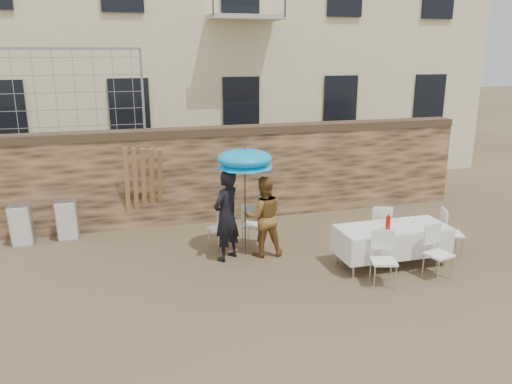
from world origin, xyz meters
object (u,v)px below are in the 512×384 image
object	(u,v)px
banquet_table	(393,229)
soda_bottle	(388,223)
couple_chair_left	(221,227)
umbrella	(245,162)
chair_stack_right	(68,218)
table_chair_side	(452,232)
table_chair_front_left	(384,260)
table_chair_front_right	(439,253)
man_suit	(226,216)
woman_dress	(264,216)
table_chair_back	(380,227)
couple_chair_right	(254,224)
chair_stack_left	(22,222)

from	to	relation	value
banquet_table	soda_bottle	world-z (taller)	soda_bottle
couple_chair_left	banquet_table	distance (m)	3.40
umbrella	chair_stack_right	xyz separation A→B (m)	(-3.46, 1.97, -1.45)
table_chair_side	chair_stack_right	xyz separation A→B (m)	(-7.40, 3.11, -0.02)
table_chair_front_left	table_chair_front_right	world-z (taller)	same
man_suit	chair_stack_right	xyz separation A→B (m)	(-3.06, 2.07, -0.43)
man_suit	banquet_table	distance (m)	3.16
woman_dress	table_chair_back	bearing A→B (deg)	176.85
man_suit	table_chair_front_left	bearing A→B (deg)	102.14
woman_dress	table_chair_back	size ratio (longest dim) A/B	1.69
couple_chair_right	table_chair_front_left	world-z (taller)	same
soda_bottle	chair_stack_left	xyz separation A→B (m)	(-6.70, 3.36, -0.45)
banquet_table	table_chair_front_left	world-z (taller)	table_chair_front_left
table_chair_back	chair_stack_right	size ratio (longest dim) A/B	1.04
man_suit	table_chair_side	distance (m)	4.48
woman_dress	table_chair_front_right	size ratio (longest dim) A/B	1.69
woman_dress	table_chair_side	xyz separation A→B (m)	(3.59, -1.04, -0.33)
table_chair_front_left	table_chair_front_right	distance (m)	1.10
man_suit	table_chair_back	distance (m)	3.18
table_chair_front_left	couple_chair_left	bearing A→B (deg)	150.54
umbrella	chair_stack_left	xyz separation A→B (m)	(-4.36, 1.97, -1.45)
umbrella	soda_bottle	bearing A→B (deg)	-30.77
umbrella	chair_stack_right	world-z (taller)	umbrella
couple_chair_right	soda_bottle	bearing A→B (deg)	172.33
woman_dress	soda_bottle	size ratio (longest dim) A/B	6.22
table_chair_front_left	table_chair_side	distance (m)	2.17
couple_chair_left	table_chair_front_right	world-z (taller)	same
chair_stack_left	woman_dress	bearing A→B (deg)	-23.66
couple_chair_left	soda_bottle	bearing A→B (deg)	121.62
woman_dress	chair_stack_left	size ratio (longest dim) A/B	1.76
table_chair_side	chair_stack_right	bearing A→B (deg)	86.56
chair_stack_left	banquet_table	bearing A→B (deg)	-24.92
umbrella	couple_chair_left	size ratio (longest dim) A/B	2.11
table_chair_front_right	woman_dress	bearing A→B (deg)	131.23
table_chair_front_left	chair_stack_right	distance (m)	6.70
man_suit	table_chair_front_right	bearing A→B (deg)	112.29
chair_stack_right	couple_chair_right	bearing A→B (deg)	-21.93
umbrella	table_chair_back	world-z (taller)	umbrella
umbrella	couple_chair_left	world-z (taller)	umbrella
couple_chair_left	umbrella	bearing A→B (deg)	107.19
woman_dress	chair_stack_right	distance (m)	4.35
man_suit	banquet_table	xyz separation A→B (m)	(2.94, -1.14, -0.16)
couple_chair_left	couple_chair_right	distance (m)	0.70
umbrella	chair_stack_left	world-z (taller)	umbrella
umbrella	chair_stack_left	bearing A→B (deg)	155.76
soda_bottle	table_chair_side	size ratio (longest dim) A/B	0.27
umbrella	table_chair_front_left	bearing A→B (deg)	-45.79
umbrella	soda_bottle	size ratio (longest dim) A/B	7.78
couple_chair_left	couple_chair_right	size ratio (longest dim) A/B	1.00
man_suit	table_chair_back	size ratio (longest dim) A/B	1.86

